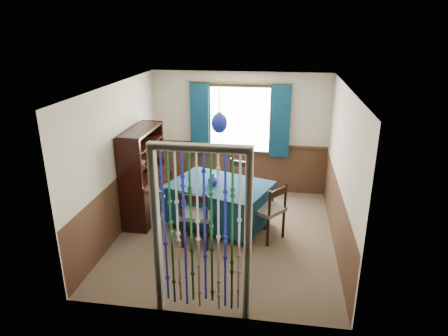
% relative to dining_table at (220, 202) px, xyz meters
% --- Properties ---
extents(floor, '(4.00, 4.00, 0.00)m').
position_rel_dining_table_xyz_m(floor, '(0.15, -0.31, -0.46)').
color(floor, brown).
rests_on(floor, ground).
extents(ceiling, '(4.00, 4.00, 0.00)m').
position_rel_dining_table_xyz_m(ceiling, '(0.15, -0.31, 2.04)').
color(ceiling, silver).
rests_on(ceiling, ground).
extents(wall_back, '(3.60, 0.00, 3.60)m').
position_rel_dining_table_xyz_m(wall_back, '(0.15, 1.69, 0.79)').
color(wall_back, beige).
rests_on(wall_back, ground).
extents(wall_front, '(3.60, 0.00, 3.60)m').
position_rel_dining_table_xyz_m(wall_front, '(0.15, -2.31, 0.79)').
color(wall_front, beige).
rests_on(wall_front, ground).
extents(wall_left, '(0.00, 4.00, 4.00)m').
position_rel_dining_table_xyz_m(wall_left, '(-1.65, -0.31, 0.79)').
color(wall_left, beige).
rests_on(wall_left, ground).
extents(wall_right, '(0.00, 4.00, 4.00)m').
position_rel_dining_table_xyz_m(wall_right, '(1.95, -0.31, 0.79)').
color(wall_right, beige).
rests_on(wall_right, ground).
extents(wainscot_back, '(3.60, 0.00, 3.60)m').
position_rel_dining_table_xyz_m(wainscot_back, '(0.15, 1.68, 0.04)').
color(wainscot_back, '#422919').
rests_on(wainscot_back, ground).
extents(wainscot_front, '(3.60, 0.00, 3.60)m').
position_rel_dining_table_xyz_m(wainscot_front, '(0.15, -2.29, 0.04)').
color(wainscot_front, '#422919').
rests_on(wainscot_front, ground).
extents(wainscot_left, '(0.00, 4.00, 4.00)m').
position_rel_dining_table_xyz_m(wainscot_left, '(-1.63, -0.31, 0.04)').
color(wainscot_left, '#422919').
rests_on(wainscot_left, ground).
extents(wainscot_right, '(0.00, 4.00, 4.00)m').
position_rel_dining_table_xyz_m(wainscot_right, '(1.94, -0.31, 0.04)').
color(wainscot_right, '#422919').
rests_on(wainscot_right, ground).
extents(window, '(1.32, 0.12, 1.42)m').
position_rel_dining_table_xyz_m(window, '(0.15, 1.64, 1.09)').
color(window, black).
rests_on(window, wall_back).
extents(doorway, '(1.16, 0.12, 2.18)m').
position_rel_dining_table_xyz_m(doorway, '(0.15, -2.25, 0.59)').
color(doorway, silver).
rests_on(doorway, ground).
extents(dining_table, '(1.94, 1.63, 0.80)m').
position_rel_dining_table_xyz_m(dining_table, '(0.00, 0.00, 0.00)').
color(dining_table, '#0D2C43').
rests_on(dining_table, floor).
extents(chair_near, '(0.50, 0.48, 0.97)m').
position_rel_dining_table_xyz_m(chair_near, '(-0.26, -0.68, 0.06)').
color(chair_near, black).
rests_on(chair_near, floor).
extents(chair_far, '(0.56, 0.54, 0.95)m').
position_rel_dining_table_xyz_m(chair_far, '(0.23, 0.72, 0.05)').
color(chair_far, black).
rests_on(chair_far, floor).
extents(chair_left, '(0.59, 0.61, 0.94)m').
position_rel_dining_table_xyz_m(chair_left, '(-0.93, 0.27, 0.04)').
color(chair_left, black).
rests_on(chair_left, floor).
extents(chair_right, '(0.66, 0.66, 0.97)m').
position_rel_dining_table_xyz_m(chair_right, '(0.87, -0.32, 0.06)').
color(chair_right, black).
rests_on(chair_right, floor).
extents(sideboard, '(0.46, 1.29, 1.68)m').
position_rel_dining_table_xyz_m(sideboard, '(-1.41, 0.14, 0.13)').
color(sideboard, black).
rests_on(sideboard, floor).
extents(pendant_lamp, '(0.26, 0.26, 0.80)m').
position_rel_dining_table_xyz_m(pendant_lamp, '(0.00, -0.00, 1.41)').
color(pendant_lamp, olive).
rests_on(pendant_lamp, ceiling).
extents(vase_table, '(0.22, 0.22, 0.18)m').
position_rel_dining_table_xyz_m(vase_table, '(-0.10, -0.04, 0.43)').
color(vase_table, navy).
rests_on(vase_table, dining_table).
extents(bowl_shelf, '(0.25, 0.25, 0.05)m').
position_rel_dining_table_xyz_m(bowl_shelf, '(-1.35, -0.16, 0.71)').
color(bowl_shelf, beige).
rests_on(bowl_shelf, sideboard).
extents(vase_sideboard, '(0.22, 0.22, 0.18)m').
position_rel_dining_table_xyz_m(vase_sideboard, '(-1.35, 0.38, 0.47)').
color(vase_sideboard, beige).
rests_on(vase_sideboard, sideboard).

